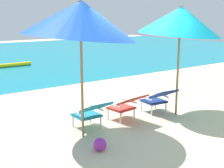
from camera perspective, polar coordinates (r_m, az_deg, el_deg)
ground_plane at (r=10.51m, az=-11.30°, el=-0.54°), size 40.00×40.00×0.00m
swim_buoy at (r=15.10m, az=-17.84°, el=3.47°), size 1.60×0.18×0.18m
lounge_chair_left at (r=6.40m, az=-3.96°, el=-5.19°), size 0.56×0.88×0.68m
lounge_chair_center at (r=6.90m, az=2.73°, el=-3.82°), size 0.63×0.93×0.68m
lounge_chair_right at (r=7.51m, az=8.65°, el=-2.59°), size 0.61×0.92×0.68m
beach_umbrella_left at (r=5.75m, az=-5.91°, el=11.97°), size 2.73×2.70×2.73m
beach_umbrella_right at (r=7.25m, az=12.63°, el=11.49°), size 2.68×2.68×2.64m
beach_ball at (r=5.54m, az=-2.27°, el=-11.23°), size 0.24×0.24×0.24m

